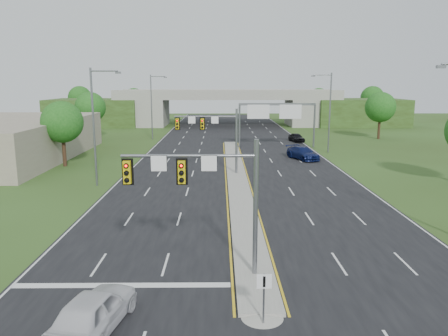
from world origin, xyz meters
TOP-DOWN VIEW (x-y plane):
  - ground at (0.00, 0.00)m, footprint 240.00×240.00m
  - road at (0.00, 35.00)m, footprint 24.00×160.00m
  - median at (0.00, 23.00)m, footprint 2.00×54.00m
  - median_nose at (0.00, -4.00)m, footprint 2.00×2.00m
  - lane_markings at (-0.60, 28.91)m, footprint 23.72×160.00m
  - signal_mast_near at (-2.26, -0.07)m, footprint 6.62×0.60m
  - signal_mast_far at (-2.26, 24.93)m, footprint 6.62×0.60m
  - keep_right_sign at (0.00, -4.53)m, footprint 0.60×0.13m
  - sign_gantry at (6.68, 44.92)m, footprint 11.58×0.44m
  - overpass at (0.00, 80.00)m, footprint 80.00×14.00m
  - lightpole_l_mid at (-13.30, 20.00)m, footprint 2.85×0.25m
  - lightpole_l_far at (-13.30, 55.00)m, footprint 2.85×0.25m
  - lightpole_r_far at (13.30, 40.00)m, footprint 2.85×0.25m
  - tree_l_near at (-20.00, 30.00)m, footprint 4.80×4.80m
  - tree_l_mid at (-24.00, 55.00)m, footprint 5.20×5.20m
  - tree_r_mid at (26.00, 55.00)m, footprint 5.20×5.20m
  - tree_back_a at (-38.00, 94.00)m, footprint 6.00×6.00m
  - tree_back_b at (-24.00, 94.00)m, footprint 5.60×5.60m
  - tree_back_c at (24.00, 94.00)m, footprint 5.60×5.60m
  - tree_back_d at (38.00, 94.00)m, footprint 6.00×6.00m
  - car_white at (-6.72, -4.87)m, footprint 2.92×5.22m
  - car_far_b at (8.86, 34.31)m, footprint 4.12×5.94m
  - car_far_c at (11.00, 51.37)m, footprint 2.52×4.39m

SIDE VIEW (x-z plane):
  - ground at x=0.00m, z-range 0.00..0.00m
  - road at x=0.00m, z-range 0.00..0.02m
  - lane_markings at x=-0.60m, z-range 0.02..0.03m
  - median at x=0.00m, z-range 0.02..0.18m
  - median_nose at x=0.00m, z-range 0.02..0.18m
  - car_far_c at x=11.00m, z-range 0.02..1.43m
  - car_far_b at x=8.86m, z-range 0.02..1.62m
  - car_white at x=-6.72m, z-range 0.02..1.70m
  - keep_right_sign at x=0.00m, z-range 0.42..2.62m
  - overpass at x=0.00m, z-range -0.50..7.60m
  - signal_mast_near at x=-2.26m, z-range 1.23..8.23m
  - signal_mast_far at x=-2.26m, z-range 1.23..8.23m
  - tree_l_near at x=-20.00m, z-range 1.38..8.98m
  - sign_gantry at x=6.68m, z-range 1.90..8.58m
  - tree_l_mid at x=-24.00m, z-range 1.44..9.57m
  - tree_r_mid at x=26.00m, z-range 1.44..9.57m
  - tree_back_b at x=-24.00m, z-range 1.35..9.67m
  - tree_back_c at x=24.00m, z-range 1.35..9.67m
  - tree_back_a at x=-38.00m, z-range 1.41..10.26m
  - tree_back_d at x=38.00m, z-range 1.41..10.26m
  - lightpole_l_mid at x=-13.30m, z-range 0.60..11.60m
  - lightpole_l_far at x=-13.30m, z-range 0.60..11.60m
  - lightpole_r_far at x=13.30m, z-range 0.60..11.60m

